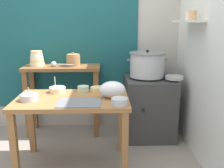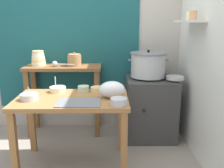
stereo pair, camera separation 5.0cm
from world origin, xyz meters
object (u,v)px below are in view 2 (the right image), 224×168
Objects in this scene: prep_table at (72,108)px; back_shelf_table at (64,83)px; wide_pan at (175,78)px; prep_bowl_2 at (29,97)px; prep_bowl_0 at (83,88)px; prep_bowl_3 at (58,89)px; prep_bowl_1 at (119,101)px; serving_tray at (79,103)px; stove_block at (150,107)px; ladle at (56,64)px; prep_bowl_4 at (98,89)px; bowl_stack_enamel at (38,59)px; plastic_bag at (112,90)px; clay_pot at (74,60)px; steamer_pot at (148,65)px.

prep_table is 1.15× the size of back_shelf_table.
prep_bowl_2 is at bearing -158.65° from wide_pan.
prep_bowl_3 is (-0.27, -0.02, -0.00)m from prep_bowl_0.
serving_tray is at bearing 170.11° from prep_bowl_1.
back_shelf_table reaches higher than prep_table.
prep_bowl_0 is 0.27m from prep_bowl_3.
back_shelf_table is at bearing 118.61° from prep_bowl_0.
prep_table is at bearing -142.93° from stove_block.
prep_bowl_4 is at bearing -43.18° from ladle.
serving_tray is at bearing -57.95° from bowl_stack_enamel.
bowl_stack_enamel reaches higher than prep_table.
serving_tray is at bearing -151.88° from plastic_bag.
clay_pot is 1.02× the size of prep_bowl_3.
wide_pan is 0.96m from prep_bowl_4.
wide_pan is (1.22, -0.26, -0.17)m from clay_pot.
steamer_pot reaches higher than serving_tray.
bowl_stack_enamel is (-0.46, 0.02, 0.01)m from clay_pot.
stove_block is 0.98m from prep_bowl_0.
bowl_stack_enamel is 0.93m from prep_bowl_2.
prep_bowl_1 is (0.53, -1.03, -0.22)m from clay_pot.
back_shelf_table is at bearing 129.00° from prep_bowl_4.
plastic_bag is at bearing -20.59° from prep_bowl_3.
stove_block is 1.21m from serving_tray.
back_shelf_table is 3.32× the size of ladle.
steamer_pot reaches higher than bowl_stack_enamel.
serving_tray is at bearing -90.76° from prep_bowl_0.
prep_bowl_1 is 1.01× the size of prep_bowl_4.
serving_tray is (0.31, -0.97, 0.05)m from back_shelf_table.
prep_bowl_0 is at bearing 31.44° from prep_bowl_2.
prep_bowl_3 reaches higher than prep_table.
prep_bowl_2 is (-1.54, -0.60, -0.05)m from wide_pan.
stove_block is 0.93m from plastic_bag.
bowl_stack_enamel is 0.26m from ladle.
prep_bowl_1 is 0.77m from prep_bowl_3.
prep_bowl_4 is at bearing 114.42° from prep_bowl_1.
prep_bowl_0 is (-0.75, -0.46, -0.18)m from steamer_pot.
prep_bowl_2 is at bearing 168.10° from serving_tray.
serving_tray is at bearing -146.43° from wide_pan.
plastic_bag is at bearing 104.22° from prep_bowl_1.
plastic_bag is 0.28m from prep_bowl_4.
plastic_bag is at bearing -41.65° from bowl_stack_enamel.
plastic_bag is 0.24m from prep_bowl_1.
steamer_pot is 2.89× the size of prep_bowl_3.
prep_bowl_0 is at bearing 89.24° from serving_tray.
bowl_stack_enamel reaches higher than prep_bowl_3.
prep_table is 7.38× the size of prep_bowl_4.
prep_bowl_1 is 0.86m from prep_bowl_2.
stove_block is at bearing -6.11° from bowl_stack_enamel.
prep_table is 0.86m from ladle.
prep_bowl_4 is (0.24, 0.23, 0.14)m from prep_table.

